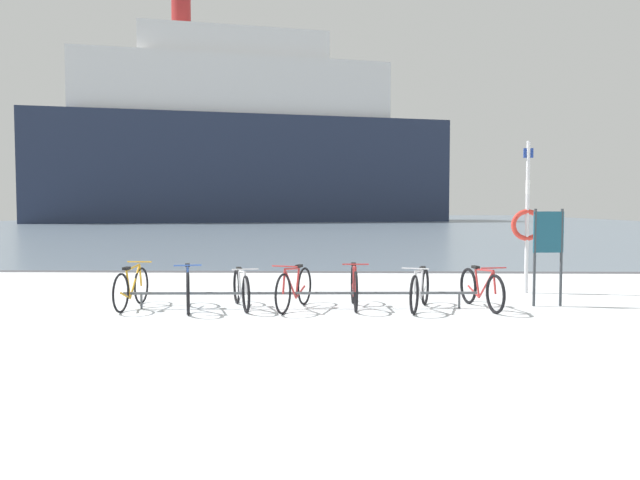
{
  "coord_description": "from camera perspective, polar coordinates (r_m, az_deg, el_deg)",
  "views": [
    {
      "loc": [
        1.7,
        -6.89,
        1.82
      ],
      "look_at": [
        1.36,
        7.33,
        1.04
      ],
      "focal_mm": 34.34,
      "sensor_mm": 36.0,
      "label": 1
    }
  ],
  "objects": [
    {
      "name": "ground",
      "position": [
        60.85,
        -0.24,
        1.39
      ],
      "size": [
        80.0,
        132.0,
        0.08
      ],
      "color": "silver"
    },
    {
      "name": "bike_rack",
      "position": [
        10.93,
        -1.81,
        -5.01
      ],
      "size": [
        6.3,
        0.26,
        0.31
      ],
      "color": "#4C5156",
      "rests_on": "ground"
    },
    {
      "name": "bicycle_0",
      "position": [
        11.48,
        -17.16,
        -4.28
      ],
      "size": [
        0.46,
        1.65,
        0.81
      ],
      "color": "black",
      "rests_on": "ground"
    },
    {
      "name": "bicycle_1",
      "position": [
        11.03,
        -12.22,
        -4.44
      ],
      "size": [
        0.57,
        1.73,
        0.84
      ],
      "color": "black",
      "rests_on": "ground"
    },
    {
      "name": "bicycle_2",
      "position": [
        11.07,
        -7.35,
        -4.57
      ],
      "size": [
        0.64,
        1.63,
        0.76
      ],
      "color": "black",
      "rests_on": "ground"
    },
    {
      "name": "bicycle_3",
      "position": [
        10.85,
        -2.42,
        -4.54
      ],
      "size": [
        0.63,
        1.69,
        0.82
      ],
      "color": "black",
      "rests_on": "ground"
    },
    {
      "name": "bicycle_4",
      "position": [
        11.04,
        3.21,
        -4.38
      ],
      "size": [
        0.46,
        1.72,
        0.84
      ],
      "color": "black",
      "rests_on": "ground"
    },
    {
      "name": "bicycle_5",
      "position": [
        10.97,
        9.29,
        -4.58
      ],
      "size": [
        0.66,
        1.68,
        0.79
      ],
      "color": "black",
      "rests_on": "ground"
    },
    {
      "name": "bicycle_6",
      "position": [
        11.31,
        14.8,
        -4.41
      ],
      "size": [
        0.53,
        1.74,
        0.79
      ],
      "color": "black",
      "rests_on": "ground"
    },
    {
      "name": "info_sign",
      "position": [
        11.88,
        20.5,
        -0.09
      ],
      "size": [
        0.55,
        0.08,
        1.78
      ],
      "color": "#33383D",
      "rests_on": "ground"
    },
    {
      "name": "rescue_post",
      "position": [
        13.55,
        18.74,
        1.75
      ],
      "size": [
        0.67,
        0.1,
        3.19
      ],
      "color": "silver",
      "rests_on": "ground"
    },
    {
      "name": "ferry_ship",
      "position": [
        75.61,
        -7.41,
        8.83
      ],
      "size": [
        49.86,
        24.14,
        27.85
      ],
      "color": "#232D47",
      "rests_on": "ground"
    }
  ]
}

